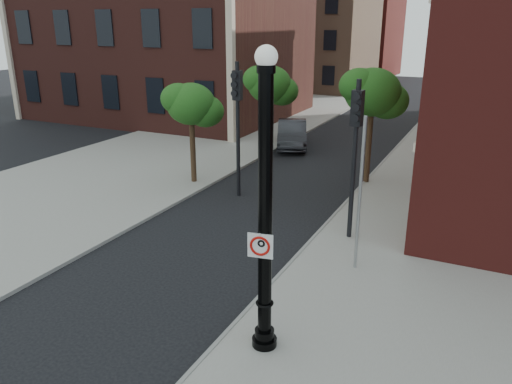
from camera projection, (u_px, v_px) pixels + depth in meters
The scene contains 15 objects.
ground at pixel (153, 317), 12.35m from camera, with size 120.00×120.00×0.00m, color black.
sidewalk_right at pixel (452, 218), 18.35m from camera, with size 8.00×60.00×0.12m, color gray.
sidewalk_left at pixel (212, 136), 31.36m from camera, with size 10.00×50.00×0.12m, color gray.
curb_edge at pixel (347, 202), 19.98m from camera, with size 0.10×60.00×0.14m, color gray.
bg_building_tan_a at pixel (312, 30), 52.76m from camera, with size 12.00×12.00×12.00m, color #8E664D.
bg_building_red at pixel (348, 36), 64.98m from camera, with size 12.00×12.00×10.00m, color maroon.
lamppost at pixel (265, 224), 10.14m from camera, with size 0.55×0.55×6.54m.
no_parking_sign at pixel (260, 246), 10.15m from camera, with size 0.54×0.13×0.54m.
parked_car at pixel (292, 134), 28.72m from camera, with size 1.60×4.60×1.52m, color #2E2E34.
traffic_signal_left at pixel (237, 108), 19.72m from camera, with size 0.38×0.46×5.46m.
traffic_signal_right at pixel (355, 135), 15.52m from camera, with size 0.36×0.44×5.28m.
utility_pole at pixel (360, 197), 13.87m from camera, with size 0.09×0.09×4.57m, color #999999.
street_tree_a at pixel (192, 105), 21.30m from camera, with size 2.48×2.24×4.46m.
street_tree_b at pixel (270, 85), 25.56m from camera, with size 2.67×2.41×4.81m.
street_tree_c at pixel (374, 94), 21.09m from camera, with size 2.83×2.56×5.10m.
Camera 1 is at (6.98, -8.47, 6.95)m, focal length 35.00 mm.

